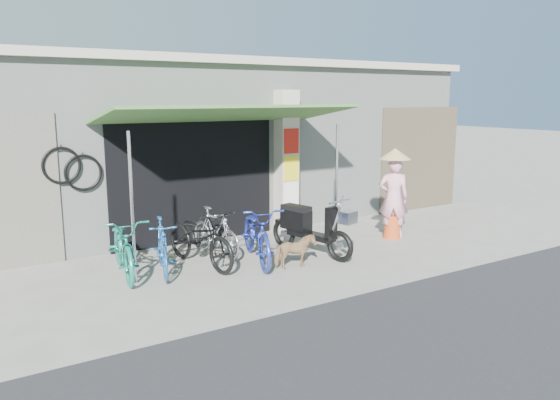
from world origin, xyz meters
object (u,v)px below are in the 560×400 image
bike_silver (215,232)px  street_dog (295,252)px  bike_blue (162,247)px  bike_black (200,238)px  bike_navy (257,233)px  nun (394,194)px  moped (309,227)px  bike_teal (124,245)px

bike_silver → street_dog: (0.81, -1.40, -0.15)m
bike_blue → bike_black: bike_black is taller
bike_silver → bike_navy: size_ratio=0.75×
street_dog → nun: (2.83, 0.65, 0.62)m
moped → bike_black: bearing=156.2°
bike_silver → moped: bearing=-36.1°
street_dog → moped: 0.95m
bike_teal → bike_black: bearing=0.1°
bike_teal → bike_silver: bearing=16.4°
nun → bike_navy: bearing=38.6°
bike_blue → street_dog: 2.19m
bike_teal → bike_black: (1.25, -0.18, -0.01)m
bike_silver → nun: 3.75m
bike_blue → moped: bearing=8.6°
bike_silver → nun: nun is taller
bike_blue → bike_navy: (1.64, -0.24, 0.06)m
bike_black → bike_silver: 0.65m
bike_silver → moped: (1.51, -0.80, 0.05)m
bike_teal → nun: size_ratio=1.03×
bike_blue → bike_teal: bearing=171.1°
bike_teal → street_dog: 2.80m
moped → nun: bearing=-11.8°
bike_silver → bike_navy: bike_navy is taller
street_dog → moped: bearing=-40.0°
bike_teal → bike_silver: 1.75m
moped → nun: size_ratio=1.04×
nun → bike_blue: bearing=35.9°
bike_teal → nun: (5.38, -0.51, 0.41)m
bike_blue → bike_silver: 1.28m
bike_black → bike_blue: bearing=175.3°
bike_navy → bike_black: bearing=179.0°
bike_teal → bike_blue: bike_teal is taller
bike_silver → street_dog: 1.62m
bike_blue → moped: size_ratio=0.79×
bike_navy → street_dog: bearing=-45.1°
nun → street_dog: bearing=51.8°
bike_teal → moped: size_ratio=0.99×
bike_silver → moped: moped is taller
moped → nun: 2.17m
bike_navy → moped: size_ratio=1.02×
bike_teal → bike_black: 1.27m
bike_teal → bike_blue: size_ratio=1.25×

